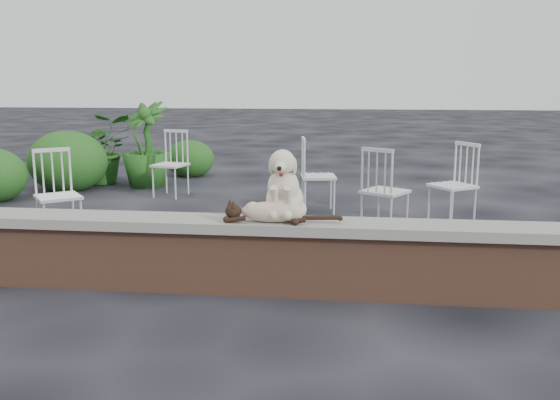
# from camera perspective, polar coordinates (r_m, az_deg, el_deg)

# --- Properties ---
(ground) EXTENTS (60.00, 60.00, 0.00)m
(ground) POSITION_cam_1_polar(r_m,az_deg,el_deg) (5.00, -8.82, -8.14)
(ground) COLOR black
(ground) RESTS_ON ground
(brick_wall) EXTENTS (6.00, 0.30, 0.50)m
(brick_wall) POSITION_cam_1_polar(r_m,az_deg,el_deg) (4.92, -8.91, -5.40)
(brick_wall) COLOR brown
(brick_wall) RESTS_ON ground
(capstone) EXTENTS (6.20, 0.40, 0.08)m
(capstone) POSITION_cam_1_polar(r_m,az_deg,el_deg) (4.85, -9.01, -2.11)
(capstone) COLOR slate
(capstone) RESTS_ON brick_wall
(dog) EXTENTS (0.38, 0.50, 0.56)m
(dog) POSITION_cam_1_polar(r_m,az_deg,el_deg) (4.71, 0.43, 1.63)
(dog) COLOR beige
(dog) RESTS_ON capstone
(cat) EXTENTS (1.07, 0.29, 0.18)m
(cat) POSITION_cam_1_polar(r_m,az_deg,el_deg) (4.61, -0.77, -1.00)
(cat) COLOR #C4A78C
(cat) RESTS_ON capstone
(chair_c) EXTENTS (0.77, 0.77, 0.94)m
(chair_c) POSITION_cam_1_polar(r_m,az_deg,el_deg) (6.69, 9.83, 0.95)
(chair_c) COLOR white
(chair_c) RESTS_ON ground
(chair_b) EXTENTS (0.68, 0.68, 0.94)m
(chair_b) POSITION_cam_1_polar(r_m,az_deg,el_deg) (8.79, -10.26, 3.37)
(chair_b) COLOR white
(chair_b) RESTS_ON ground
(chair_a) EXTENTS (0.79, 0.79, 0.94)m
(chair_a) POSITION_cam_1_polar(r_m,az_deg,el_deg) (6.71, -20.09, 0.44)
(chair_a) COLOR white
(chair_a) RESTS_ON ground
(chair_e) EXTENTS (0.64, 0.64, 0.94)m
(chair_e) POSITION_cam_1_polar(r_m,az_deg,el_deg) (7.63, 3.62, 2.34)
(chair_e) COLOR white
(chair_e) RESTS_ON ground
(chair_d) EXTENTS (0.78, 0.78, 0.94)m
(chair_d) POSITION_cam_1_polar(r_m,az_deg,el_deg) (7.22, 15.89, 1.43)
(chair_d) COLOR white
(chair_d) RESTS_ON ground
(potted_plant_a) EXTENTS (1.27, 1.21, 1.11)m
(potted_plant_a) POSITION_cam_1_polar(r_m,az_deg,el_deg) (10.14, -16.29, 4.63)
(potted_plant_a) COLOR #265117
(potted_plant_a) RESTS_ON ground
(potted_plant_b) EXTENTS (0.97, 0.97, 1.32)m
(potted_plant_b) POSITION_cam_1_polar(r_m,az_deg,el_deg) (9.65, -12.48, 5.10)
(potted_plant_b) COLOR #265117
(potted_plant_b) RESTS_ON ground
(shrubbery) EXTENTS (3.04, 3.27, 0.94)m
(shrubbery) POSITION_cam_1_polar(r_m,az_deg,el_deg) (9.71, -18.83, 3.13)
(shrubbery) COLOR #265117
(shrubbery) RESTS_ON ground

